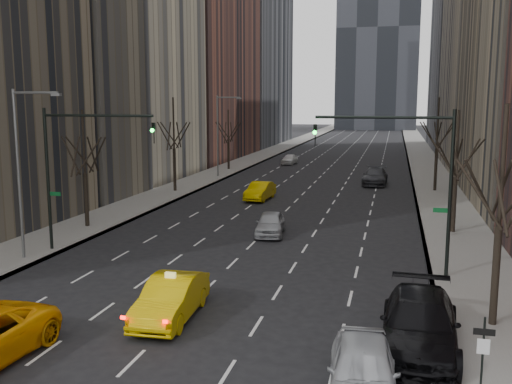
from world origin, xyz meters
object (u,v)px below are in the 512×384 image
Objects in this scene: parked_suv_black at (419,324)px; silver_sedan_ahead at (270,223)px; parked_sedan_silver at (363,371)px; taxi_sedan at (171,298)px.

silver_sedan_ahead is at bearing 121.51° from parked_suv_black.
parked_sedan_silver reaches higher than silver_sedan_ahead.
parked_suv_black is (9.40, -0.66, 0.09)m from taxi_sedan.
taxi_sedan is at bearing 178.52° from parked_suv_black.
parked_sedan_silver reaches higher than taxi_sedan.
taxi_sedan is 15.01m from silver_sedan_ahead.
parked_suv_black is at bearing -67.96° from silver_sedan_ahead.
parked_sedan_silver is (-1.70, -3.78, -0.08)m from parked_suv_black.
parked_suv_black is at bearing 62.22° from parked_sedan_silver.
parked_sedan_silver is at bearing -32.63° from taxi_sedan.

